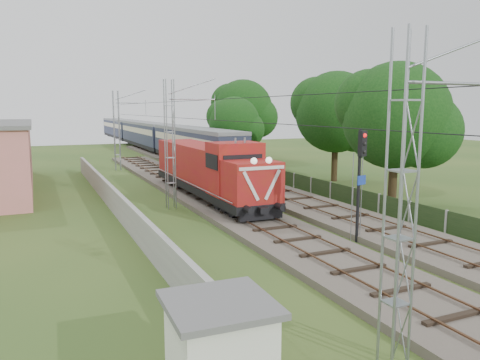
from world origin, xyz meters
name	(u,v)px	position (x,y,z in m)	size (l,w,h in m)	color
ground	(316,256)	(0.00, 0.00, 0.00)	(140.00, 140.00, 0.00)	#2C4D1D
track_main	(247,217)	(0.00, 7.00, 0.18)	(4.20, 70.00, 0.45)	#6B6054
track_side	(237,180)	(5.00, 20.00, 0.18)	(4.20, 80.00, 0.45)	#6B6054
catenary	(171,144)	(-2.95, 12.00, 4.05)	(3.31, 70.00, 8.00)	gray
boundary_wall	(114,201)	(-6.50, 12.00, 0.75)	(0.25, 40.00, 1.50)	#9E9E99
fence	(410,212)	(8.00, 3.00, 0.60)	(0.12, 32.00, 1.20)	black
locomotive	(209,169)	(0.00, 13.26, 2.17)	(2.87, 16.40, 4.17)	black
coach_rake	(146,133)	(5.00, 54.98, 2.57)	(3.10, 69.21, 3.59)	black
signal_post	(361,166)	(2.91, 0.94, 3.64)	(0.57, 0.46, 5.29)	black
relay_hut	(220,351)	(-7.40, -7.66, 1.15)	(2.28, 2.28, 2.28)	silver
tree_a	(397,117)	(10.26, 6.85, 5.71)	(7.06, 6.72, 9.15)	#3D2A19
tree_b	(337,113)	(13.04, 17.15, 5.86)	(7.24, 6.90, 9.39)	#3D2A19
tree_c	(235,123)	(9.39, 30.69, 4.70)	(5.81, 5.54, 7.54)	#3D2A19
tree_d	(244,110)	(13.08, 36.53, 6.10)	(7.54, 7.18, 9.77)	#3D2A19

